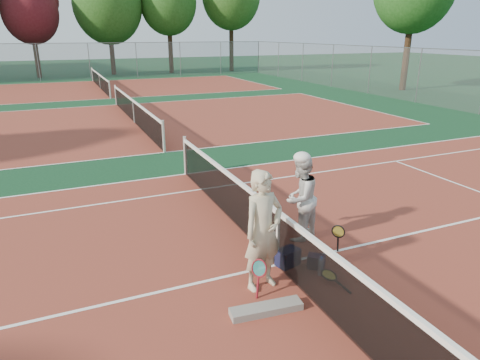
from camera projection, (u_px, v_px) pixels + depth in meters
name	position (u px, v px, depth m)	size (l,w,h in m)	color
ground	(277.00, 265.00, 7.41)	(130.00, 130.00, 0.00)	#0E331B
court_main	(277.00, 265.00, 7.41)	(23.77, 10.97, 0.01)	maroon
court_far_a	(135.00, 123.00, 19.12)	(23.77, 10.97, 0.01)	maroon
court_far_b	(101.00, 88.00, 30.83)	(23.77, 10.97, 0.01)	maroon
net_main	(278.00, 239.00, 7.24)	(0.10, 10.98, 1.02)	black
net_far_a	(134.00, 111.00, 18.95)	(0.10, 10.98, 1.02)	black
net_far_b	(100.00, 81.00, 30.67)	(0.10, 10.98, 1.02)	black
fence_back	(89.00, 61.00, 36.42)	(32.00, 0.06, 3.00)	slate
player_a	(263.00, 231.00, 6.50)	(0.70, 0.46, 1.92)	#C2B796
player_b	(300.00, 198.00, 8.11)	(0.82, 0.64, 1.68)	silver
racket_red	(259.00, 278.00, 6.47)	(0.16, 0.27, 0.59)	maroon
racket_black_held	(338.00, 240.00, 7.67)	(0.19, 0.27, 0.59)	black
racket_spare	(329.00, 277.00, 6.90)	(0.59, 0.27, 0.15)	black
sports_bag_navy	(288.00, 257.00, 7.36)	(0.38, 0.26, 0.30)	black
sports_bag_purple	(316.00, 262.00, 7.29)	(0.29, 0.20, 0.23)	black
net_cover_canvas	(266.00, 309.00, 6.14)	(1.06, 0.25, 0.11)	slate
water_bottle	(321.00, 267.00, 7.06)	(0.09, 0.09, 0.30)	silver
tree_back_maroon	(30.00, 13.00, 36.35)	(4.61, 4.61, 8.10)	#382314
tree_back_3	(108.00, 4.00, 39.16)	(6.25, 6.25, 9.89)	#382314
tree_back_4	(168.00, 2.00, 40.68)	(5.37, 5.37, 9.68)	#382314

